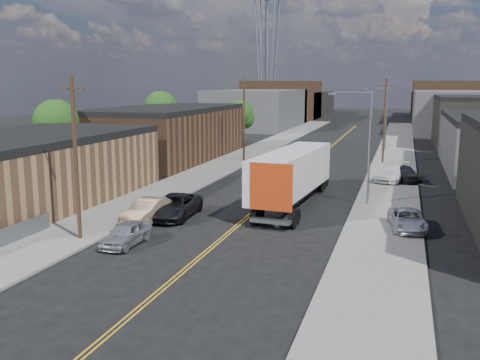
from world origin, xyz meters
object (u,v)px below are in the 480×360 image
Objects in this scene: car_right_lot_a at (407,220)px; car_right_lot_c at (404,173)px; car_right_lot_b at (392,172)px; car_left_a at (126,234)px; car_left_c at (174,206)px; semi_truck at (296,172)px; car_left_b at (148,211)px.

car_right_lot_a is 0.99× the size of car_right_lot_c.
car_right_lot_a is 18.05m from car_right_lot_b.
car_left_a is 6.97m from car_left_c.
car_right_lot_c is at bearing 60.10° from semi_truck.
car_left_b is 2.21m from car_left_c.
car_right_lot_b is (15.74, 20.91, 0.16)m from car_left_b.
semi_truck is 16.03m from car_left_a.
car_right_lot_b is (14.60, 26.00, 0.27)m from car_left_a.
car_left_c is at bearing 61.59° from car_left_b.
car_right_lot_c is at bearing 60.46° from car_left_a.
car_left_c is at bearing 91.54° from car_left_a.
car_left_a is 0.70× the size of car_left_c.
semi_truck reaches higher than car_left_a.
car_left_c reaches higher than car_left_a.
car_left_c is at bearing 175.99° from car_right_lot_a.
car_right_lot_c reaches higher than car_right_lot_a.
car_left_a is 17.90m from car_right_lot_a.
car_right_lot_b is 1.21× the size of car_right_lot_c.
car_right_lot_a is (16.00, 1.04, -0.02)m from car_left_c.
car_right_lot_c is (8.25, 11.86, -1.58)m from semi_truck.
car_left_c is at bearing -131.29° from semi_truck.
car_right_lot_b is (-1.41, 17.99, 0.18)m from car_right_lot_a.
car_left_b is 26.18m from car_right_lot_b.
car_left_b is at bearing -114.65° from car_right_lot_b.
car_left_b is 26.80m from car_right_lot_c.
car_right_lot_b reaches higher than car_left_b.
car_left_b is (-1.15, 5.09, 0.12)m from car_left_a.
semi_truck reaches higher than car_left_c.
car_left_b is (-8.57, -9.00, -1.71)m from semi_truck.
car_left_b reaches higher than car_right_lot_a.
car_right_lot_b is at bearing 49.06° from car_left_c.
car_left_b is 17.40m from car_right_lot_a.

